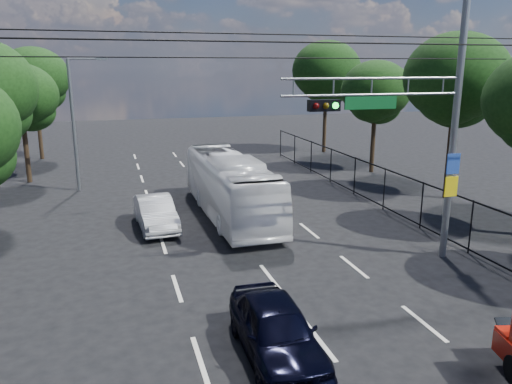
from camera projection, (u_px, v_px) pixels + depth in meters
name	position (u px, v px, depth m)	size (l,w,h in m)	color
lane_markings	(228.00, 223.00, 21.71)	(6.12, 38.00, 0.01)	beige
signal_mast	(425.00, 110.00, 16.27)	(6.43, 0.39, 9.50)	slate
streetlight_left	(76.00, 118.00, 26.47)	(2.09, 0.22, 7.08)	slate
utility_wires	(263.00, 45.00, 15.13)	(22.00, 5.04, 0.74)	black
fence_right	(406.00, 198.00, 21.82)	(0.06, 34.03, 2.00)	black
tree_right_c	(456.00, 85.00, 24.47)	(5.10, 5.10, 8.29)	black
tree_right_d	(376.00, 95.00, 31.09)	(4.32, 4.32, 7.02)	black
tree_right_e	(326.00, 75.00, 38.33)	(5.28, 5.28, 8.58)	black
tree_left_d	(21.00, 101.00, 28.26)	(4.20, 4.20, 6.83)	black
tree_left_e	(35.00, 82.00, 35.45)	(4.92, 4.92, 7.99)	black
navy_hatchback	(276.00, 330.00, 11.53)	(1.64, 4.06, 1.38)	black
white_bus	(230.00, 186.00, 22.47)	(2.31, 9.86, 2.75)	white
white_van	(156.00, 213.00, 20.85)	(1.40, 4.01, 1.32)	silver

